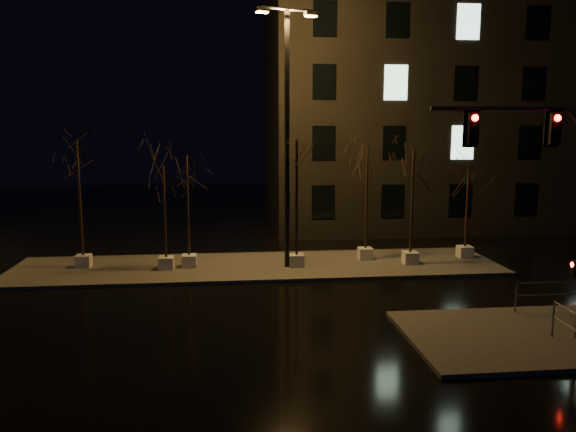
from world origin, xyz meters
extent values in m
plane|color=black|center=(0.00, 0.00, 0.00)|extent=(90.00, 90.00, 0.00)
cube|color=#413E3A|center=(0.00, 6.00, 0.07)|extent=(22.00, 5.00, 0.15)
cube|color=#413E3A|center=(7.50, -3.50, 0.07)|extent=(7.00, 5.00, 0.15)
cube|color=black|center=(14.00, 18.00, 7.50)|extent=(25.00, 12.00, 15.00)
cube|color=silver|center=(-7.83, 6.46, 0.43)|extent=(0.65, 0.65, 0.55)
cylinder|color=black|center=(-7.83, 6.46, 3.25)|extent=(0.11, 0.11, 5.11)
cube|color=silver|center=(-4.09, 5.72, 0.43)|extent=(0.65, 0.65, 0.55)
cylinder|color=black|center=(-4.09, 5.72, 2.72)|extent=(0.11, 0.11, 4.03)
cube|color=silver|center=(-3.10, 5.99, 0.43)|extent=(0.65, 0.65, 0.55)
cylinder|color=black|center=(-3.10, 5.99, 2.92)|extent=(0.11, 0.11, 4.44)
cube|color=silver|center=(1.71, 5.55, 0.43)|extent=(0.65, 0.65, 0.55)
cylinder|color=black|center=(1.71, 5.55, 3.26)|extent=(0.11, 0.11, 5.11)
cube|color=silver|center=(5.13, 6.60, 0.43)|extent=(0.65, 0.65, 0.55)
cylinder|color=black|center=(5.13, 6.60, 3.07)|extent=(0.11, 0.11, 4.75)
cube|color=silver|center=(6.98, 5.53, 0.43)|extent=(0.65, 0.65, 0.55)
cylinder|color=black|center=(6.98, 5.53, 3.04)|extent=(0.11, 0.11, 4.68)
cube|color=silver|center=(10.00, 6.46, 0.43)|extent=(0.65, 0.65, 0.55)
cylinder|color=black|center=(10.00, 6.46, 2.59)|extent=(0.11, 0.11, 3.78)
cylinder|color=#585A60|center=(6.18, -3.94, 6.86)|extent=(3.93, 0.22, 0.14)
cube|color=black|center=(7.79, -3.97, 6.32)|extent=(0.30, 0.22, 0.88)
cube|color=black|center=(5.44, -3.92, 6.32)|extent=(0.30, 0.22, 0.88)
cube|color=black|center=(8.75, -3.99, 2.31)|extent=(0.22, 0.18, 0.44)
cylinder|color=black|center=(1.28, 5.59, 5.71)|extent=(0.22, 0.22, 11.13)
cylinder|color=black|center=(1.28, 5.59, 11.28)|extent=(2.38, 0.81, 0.11)
cube|color=orange|center=(0.22, 5.27, 11.11)|extent=(0.62, 0.46, 0.22)
cube|color=orange|center=(2.35, 5.91, 11.11)|extent=(0.62, 0.46, 0.22)
cylinder|color=#585A60|center=(8.34, -1.52, 0.63)|extent=(0.05, 0.05, 0.96)
cylinder|color=#585A60|center=(9.51, -1.55, 1.16)|extent=(2.34, 0.10, 0.04)
cylinder|color=#585A60|center=(9.51, -1.55, 0.73)|extent=(2.34, 0.10, 0.04)
cylinder|color=#585A60|center=(8.32, -3.77, 0.66)|extent=(0.06, 0.06, 1.02)
cylinder|color=#585A60|center=(8.26, -4.90, 1.23)|extent=(0.17, 2.27, 0.05)
cylinder|color=#585A60|center=(8.26, -4.90, 0.77)|extent=(0.17, 2.27, 0.05)
camera|label=1|loc=(-1.28, -18.92, 6.37)|focal=35.00mm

